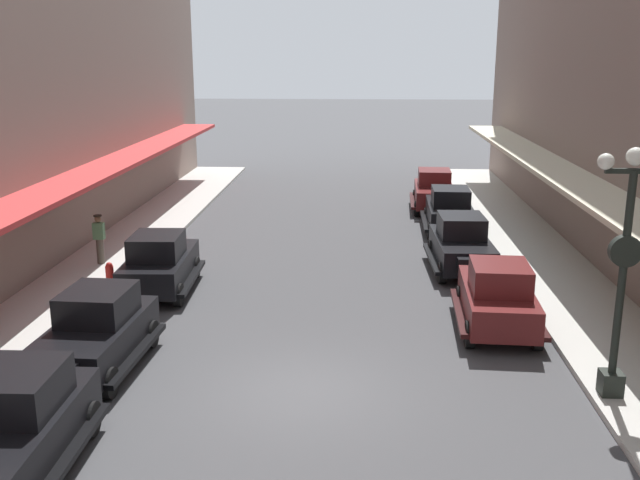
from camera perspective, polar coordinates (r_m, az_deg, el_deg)
The scene contains 11 objects.
ground_plane at distance 15.88m, azimuth -1.23°, elevation -11.81°, with size 200.00×200.00×0.00m, color #424244.
parked_car_0 at distance 22.32m, azimuth -12.56°, elevation -1.68°, with size 2.29×4.31×1.84m.
parked_car_1 at distance 29.58m, azimuth 10.19°, elevation 2.42°, with size 2.25×4.30×1.84m.
parked_car_2 at distance 33.65m, azimuth 8.99°, elevation 3.94°, with size 2.30×4.32×1.84m.
parked_car_3 at distance 24.33m, azimuth 11.12°, elevation -0.25°, with size 2.23×4.29×1.84m.
parked_car_4 at distance 13.67m, azimuth -23.04°, elevation -13.26°, with size 2.20×4.28×1.84m.
parked_car_5 at distance 19.42m, azimuth 13.84°, elevation -4.21°, with size 2.31×4.32×1.84m.
parked_car_6 at distance 17.31m, azimuth -17.27°, elevation -6.80°, with size 2.29×4.31×1.84m.
lamp_post_with_clock at distance 15.59m, azimuth 22.85°, elevation -1.74°, with size 1.42×0.44×5.16m.
fire_hydrant at distance 22.64m, azimuth -16.25°, elevation -2.70°, with size 0.24×0.24×0.82m.
pedestrian_2 at distance 25.30m, azimuth -17.02°, elevation 0.11°, with size 0.36×0.28×1.67m.
Camera 1 is at (1.12, -14.18, 7.06)m, focal length 40.55 mm.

